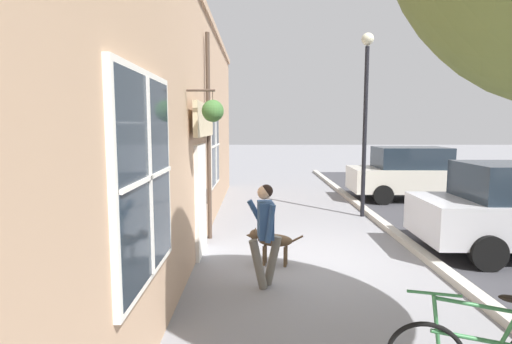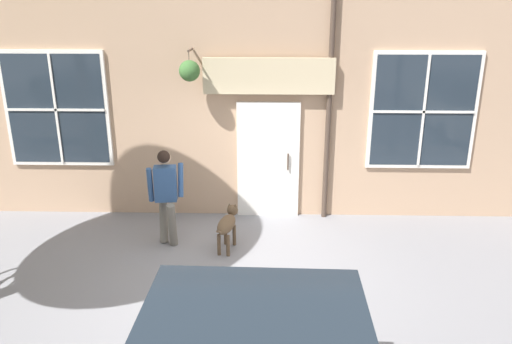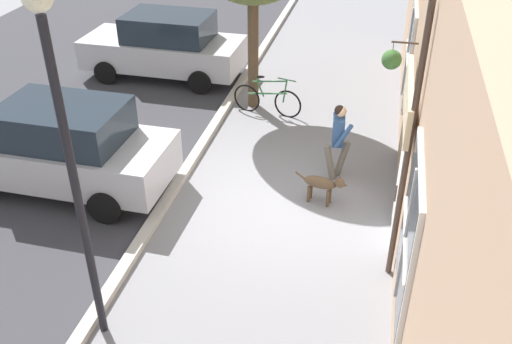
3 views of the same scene
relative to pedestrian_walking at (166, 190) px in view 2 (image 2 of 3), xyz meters
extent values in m
plane|color=gray|center=(0.97, 1.16, -0.93)|extent=(90.00, 90.00, 0.00)
cube|color=tan|center=(-1.38, 1.16, 1.49)|extent=(0.30, 18.00, 4.85)
cube|color=white|center=(-1.21, 1.60, 0.12)|extent=(0.10, 1.10, 2.10)
cube|color=#232D38|center=(-1.18, 1.60, 0.07)|extent=(0.03, 0.90, 1.90)
cylinder|color=#47382D|center=(-1.12, 1.95, 0.12)|extent=(0.03, 0.03, 0.30)
cube|color=beige|center=(-1.11, 1.60, 1.62)|extent=(0.08, 2.20, 0.60)
cylinder|color=#47382D|center=(-1.15, 2.62, 1.25)|extent=(0.09, 0.09, 4.36)
cylinder|color=#47382D|center=(-0.99, 0.32, 2.05)|extent=(0.44, 0.04, 0.04)
cylinder|color=#47382D|center=(-0.81, 0.32, 1.87)|extent=(0.01, 0.01, 0.34)
cone|color=#2D2823|center=(-0.81, 0.32, 1.65)|extent=(0.32, 0.32, 0.18)
sphere|color=#3D6B33|center=(-0.81, 0.32, 1.74)|extent=(0.34, 0.34, 0.34)
cube|color=white|center=(-1.21, -2.08, 1.02)|extent=(0.08, 1.82, 2.02)
cube|color=#232D38|center=(-1.18, -2.08, 1.02)|extent=(0.03, 1.70, 1.90)
cube|color=white|center=(-1.16, -2.08, 1.02)|extent=(0.04, 0.04, 1.90)
cube|color=white|center=(-1.16, -2.08, 1.02)|extent=(0.04, 1.70, 0.04)
cube|color=white|center=(-1.21, 4.23, 1.02)|extent=(0.08, 1.82, 2.02)
cube|color=#232D38|center=(-1.18, 4.23, 1.02)|extent=(0.03, 1.70, 1.90)
cube|color=white|center=(-1.16, 4.23, 1.02)|extent=(0.04, 0.04, 1.90)
cube|color=white|center=(-1.16, 4.23, 1.02)|extent=(0.04, 1.70, 0.04)
cylinder|color=#6B665B|center=(-0.11, -0.09, -0.55)|extent=(0.30, 0.16, 0.77)
cylinder|color=#6B665B|center=(0.11, 0.09, -0.55)|extent=(0.30, 0.16, 0.77)
cube|color=#2D4C7A|center=(0.00, 0.00, 0.10)|extent=(0.25, 0.36, 0.55)
sphere|color=tan|center=(-0.02, 0.00, 0.52)|extent=(0.21, 0.21, 0.21)
sphere|color=black|center=(0.01, 0.00, 0.54)|extent=(0.20, 0.20, 0.20)
cylinder|color=#2D4C7A|center=(0.07, -0.22, 0.10)|extent=(0.17, 0.10, 0.57)
cylinder|color=#2D4C7A|center=(-0.12, 0.22, 0.12)|extent=(0.33, 0.12, 0.52)
ellipsoid|color=brown|center=(0.20, 0.96, -0.49)|extent=(0.65, 0.36, 0.22)
cylinder|color=brown|center=(0.00, 0.92, -0.76)|extent=(0.06, 0.06, 0.35)
cylinder|color=brown|center=(0.03, 1.07, -0.76)|extent=(0.06, 0.06, 0.35)
cylinder|color=brown|center=(0.36, 0.85, -0.76)|extent=(0.06, 0.06, 0.35)
cylinder|color=brown|center=(0.39, 0.99, -0.76)|extent=(0.06, 0.06, 0.35)
sphere|color=brown|center=(-0.17, 1.03, -0.41)|extent=(0.18, 0.18, 0.18)
cone|color=brown|center=(-0.27, 1.05, -0.43)|extent=(0.12, 0.11, 0.09)
cone|color=brown|center=(-0.17, 0.98, -0.32)|extent=(0.06, 0.06, 0.07)
cone|color=brown|center=(-0.15, 1.08, -0.32)|extent=(0.06, 0.06, 0.07)
cylinder|color=brown|center=(0.58, 0.88, -0.44)|extent=(0.21, 0.08, 0.14)
camera|label=1|loc=(-0.14, -5.86, 1.51)|focal=28.00mm
camera|label=2|loc=(7.25, 1.61, 2.79)|focal=35.00mm
camera|label=3|loc=(-0.63, 9.79, 5.25)|focal=40.00mm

